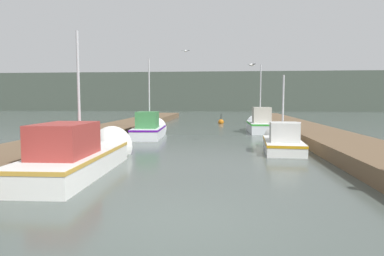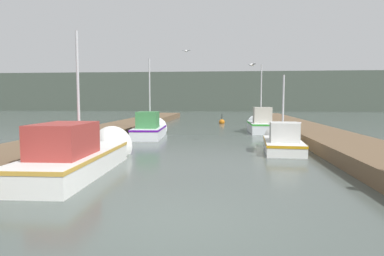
{
  "view_description": "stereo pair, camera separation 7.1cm",
  "coord_description": "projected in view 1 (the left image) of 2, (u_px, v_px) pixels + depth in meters",
  "views": [
    {
      "loc": [
        0.84,
        -5.75,
        2.15
      ],
      "look_at": [
        -0.46,
        8.75,
        0.94
      ],
      "focal_mm": 32.0,
      "sensor_mm": 36.0,
      "label": 1
    },
    {
      "loc": [
        0.91,
        -5.74,
        2.15
      ],
      "look_at": [
        -0.46,
        8.75,
        0.94
      ],
      "focal_mm": 32.0,
      "sensor_mm": 36.0,
      "label": 2
    }
  ],
  "objects": [
    {
      "name": "fishing_boat_3",
      "position": [
        260.0,
        124.0,
        22.83
      ],
      "size": [
        1.61,
        4.48,
        4.83
      ],
      "rotation": [
        0.0,
        0.0,
        0.02
      ],
      "color": "silver",
      "rests_on": "ground_plane"
    },
    {
      "name": "fishing_boat_1",
      "position": [
        282.0,
        141.0,
        14.71
      ],
      "size": [
        1.77,
        4.43,
        3.64
      ],
      "rotation": [
        0.0,
        0.0,
        -0.08
      ],
      "color": "silver",
      "rests_on": "ground_plane"
    },
    {
      "name": "distant_shore_ridge",
      "position": [
        219.0,
        92.0,
        69.69
      ],
      "size": [
        120.0,
        16.0,
        7.21
      ],
      "color": "#424C42",
      "rests_on": "ground_plane"
    },
    {
      "name": "seagull_1",
      "position": [
        186.0,
        51.0,
        21.12
      ],
      "size": [
        0.56,
        0.31,
        0.12
      ],
      "rotation": [
        0.0,
        0.0,
        6.03
      ],
      "color": "white"
    },
    {
      "name": "dock_left",
      "position": [
        119.0,
        128.0,
        22.35
      ],
      "size": [
        2.8,
        40.0,
        0.52
      ],
      "color": "brown",
      "rests_on": "ground_plane"
    },
    {
      "name": "dock_right",
      "position": [
        304.0,
        130.0,
        21.29
      ],
      "size": [
        2.8,
        40.0,
        0.52
      ],
      "color": "brown",
      "rests_on": "ground_plane"
    },
    {
      "name": "ground_plane",
      "position": [
        173.0,
        223.0,
        5.96
      ],
      "size": [
        200.0,
        200.0,
        0.0
      ],
      "color": "#47514C"
    },
    {
      "name": "mooring_piling_0",
      "position": [
        297.0,
        133.0,
        16.69
      ],
      "size": [
        0.35,
        0.35,
        1.05
      ],
      "color": "#473523",
      "rests_on": "ground_plane"
    },
    {
      "name": "fishing_boat_2",
      "position": [
        150.0,
        129.0,
        19.79
      ],
      "size": [
        1.75,
        4.78,
        4.87
      ],
      "rotation": [
        0.0,
        0.0,
        0.06
      ],
      "color": "silver",
      "rests_on": "ground_plane"
    },
    {
      "name": "fishing_boat_0",
      "position": [
        83.0,
        154.0,
        10.38
      ],
      "size": [
        1.85,
        6.27,
        4.61
      ],
      "rotation": [
        0.0,
        0.0,
        0.03
      ],
      "color": "silver",
      "rests_on": "ground_plane"
    },
    {
      "name": "seagull_lead",
      "position": [
        252.0,
        65.0,
        15.62
      ],
      "size": [
        0.37,
        0.54,
        0.12
      ],
      "rotation": [
        0.0,
        0.0,
        5.22
      ],
      "color": "white"
    },
    {
      "name": "channel_buoy",
      "position": [
        221.0,
        122.0,
        30.66
      ],
      "size": [
        0.51,
        0.51,
        1.01
      ],
      "color": "#BF6513",
      "rests_on": "ground_plane"
    }
  ]
}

